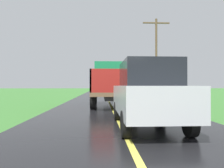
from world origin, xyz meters
name	(u,v)px	position (x,y,z in m)	size (l,w,h in m)	color
banana_truck_near	(111,83)	(0.01, 12.19, 1.45)	(2.38, 5.82, 2.80)	#2D2D30
utility_pole_roadside	(156,55)	(4.67, 18.56, 4.22)	(2.55, 0.20, 7.70)	brown
following_car	(147,93)	(0.73, 4.92, 1.07)	(1.74, 4.10, 1.92)	#B7BABF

